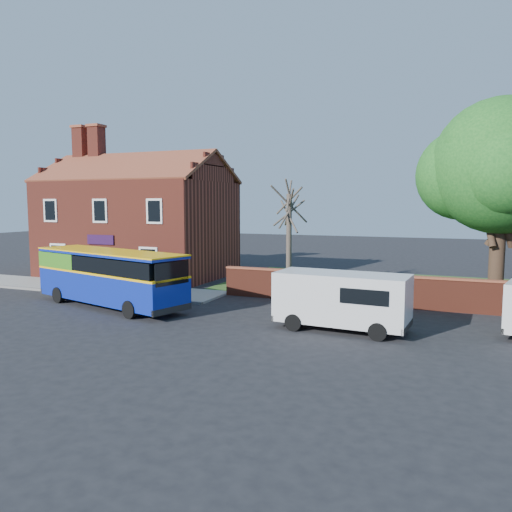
% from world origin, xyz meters
% --- Properties ---
extents(ground, '(120.00, 120.00, 0.00)m').
position_xyz_m(ground, '(0.00, 0.00, 0.00)').
color(ground, black).
rests_on(ground, ground).
extents(pavement, '(18.00, 3.50, 0.12)m').
position_xyz_m(pavement, '(-7.00, 5.75, 0.06)').
color(pavement, gray).
rests_on(pavement, ground).
extents(kerb, '(18.00, 0.15, 0.14)m').
position_xyz_m(kerb, '(-7.00, 4.00, 0.07)').
color(kerb, slate).
rests_on(kerb, ground).
extents(grass_strip, '(26.00, 12.00, 0.04)m').
position_xyz_m(grass_strip, '(13.00, 13.00, 0.02)').
color(grass_strip, '#426B28').
rests_on(grass_strip, ground).
extents(shop_building, '(12.30, 8.13, 10.50)m').
position_xyz_m(shop_building, '(-7.02, 11.50, 3.41)').
color(shop_building, maroon).
rests_on(shop_building, ground).
extents(boundary_wall, '(22.00, 0.38, 1.60)m').
position_xyz_m(boundary_wall, '(13.00, 7.00, 0.81)').
color(boundary_wall, maroon).
rests_on(boundary_wall, ground).
extents(bus, '(9.33, 4.68, 2.76)m').
position_xyz_m(bus, '(-2.26, 2.02, 1.57)').
color(bus, '#0E249B').
rests_on(bus, ground).
extents(van_near, '(5.35, 2.46, 2.29)m').
position_xyz_m(van_near, '(9.58, 1.68, 1.28)').
color(van_near, silver).
rests_on(van_near, ground).
extents(large_tree, '(8.32, 6.59, 10.15)m').
position_xyz_m(large_tree, '(15.66, 9.53, 6.65)').
color(large_tree, black).
rests_on(large_tree, ground).
extents(bare_tree, '(2.30, 2.74, 6.13)m').
position_xyz_m(bare_tree, '(4.55, 10.08, 3.14)').
color(bare_tree, '#4C4238').
rests_on(bare_tree, ground).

